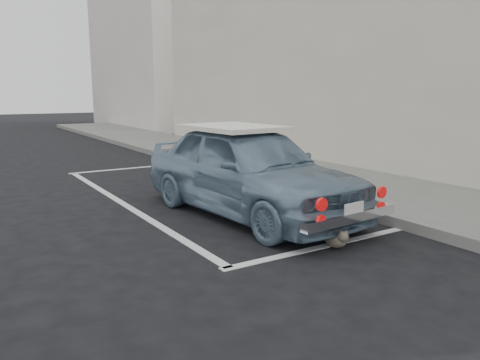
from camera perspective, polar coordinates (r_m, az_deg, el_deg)
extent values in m
plane|color=black|center=(5.92, 3.70, -7.52)|extent=(80.00, 80.00, 0.00)
cube|color=#62615D|center=(9.41, 12.38, -0.45)|extent=(2.80, 40.00, 0.15)
cube|color=beige|center=(13.01, 16.92, 17.51)|extent=(3.50, 18.00, 7.00)
cube|color=black|center=(11.70, 10.87, 8.28)|extent=(0.10, 16.00, 2.40)
cube|color=white|center=(16.82, -3.70, 20.05)|extent=(0.10, 2.00, 1.60)
cube|color=beige|center=(26.47, -11.13, 15.12)|extent=(3.50, 10.00, 8.00)
cube|color=silver|center=(5.86, 10.60, -7.85)|extent=(3.00, 0.12, 0.01)
cube|color=silver|center=(11.83, -13.04, 1.42)|extent=(3.00, 0.12, 0.01)
cube|color=silver|center=(8.14, -14.13, -2.76)|extent=(0.12, 7.00, 0.01)
imported|color=slate|center=(7.07, 1.07, 1.25)|extent=(1.95, 4.17, 1.38)
cube|color=white|center=(7.32, -0.88, 6.47)|extent=(1.26, 1.63, 0.07)
cube|color=silver|center=(5.74, 13.33, -4.43)|extent=(1.55, 0.24, 0.12)
cube|color=white|center=(5.69, 13.72, -3.55)|extent=(0.33, 0.05, 0.17)
cylinder|color=red|center=(5.27, 9.92, -2.96)|extent=(0.15, 0.05, 0.15)
cylinder|color=red|center=(6.08, 16.90, -1.44)|extent=(0.15, 0.05, 0.15)
cylinder|color=red|center=(5.31, 9.86, -4.85)|extent=(0.12, 0.05, 0.12)
cylinder|color=red|center=(6.12, 16.81, -3.09)|extent=(0.12, 0.05, 0.12)
ellipsoid|color=#7A6F5D|center=(5.80, 11.54, -6.97)|extent=(0.27, 0.37, 0.21)
sphere|color=#7A6F5D|center=(5.66, 12.47, -6.69)|extent=(0.13, 0.13, 0.13)
cone|color=#7A6F5D|center=(5.62, 12.20, -6.10)|extent=(0.04, 0.04, 0.05)
cone|color=#7A6F5D|center=(5.66, 12.79, -6.00)|extent=(0.04, 0.04, 0.05)
cylinder|color=#7A6F5D|center=(5.98, 10.94, -7.12)|extent=(0.09, 0.22, 0.03)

